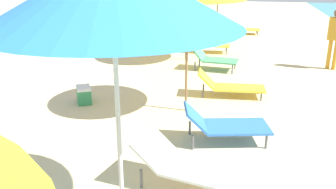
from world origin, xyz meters
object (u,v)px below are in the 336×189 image
(lounger_fifth_shoreside, at_px, (229,85))
(person_walking_near, at_px, (335,33))
(lounger_fourth_shoreside, at_px, (192,165))
(cooler_box, at_px, (84,95))
(lounger_sixth_inland, at_px, (214,59))
(lounger_farthest_shoreside, at_px, (242,28))
(lounger_sixth_shoreside, at_px, (210,44))
(lounger_fifth_inland, at_px, (224,124))

(lounger_fifth_shoreside, height_order, person_walking_near, person_walking_near)
(lounger_fourth_shoreside, xyz_separation_m, cooler_box, (-2.75, 2.78, -0.16))
(lounger_sixth_inland, distance_m, person_walking_near, 3.47)
(lounger_fourth_shoreside, relative_size, person_walking_near, 0.99)
(person_walking_near, bearing_deg, cooler_box, -25.85)
(lounger_sixth_inland, bearing_deg, lounger_fifth_shoreside, -70.14)
(lounger_fourth_shoreside, bearing_deg, lounger_farthest_shoreside, 100.92)
(lounger_fourth_shoreside, relative_size, cooler_box, 3.39)
(lounger_fifth_shoreside, distance_m, lounger_farthest_shoreside, 8.32)
(lounger_fourth_shoreside, bearing_deg, cooler_box, 148.19)
(lounger_fourth_shoreside, distance_m, lounger_sixth_shoreside, 8.28)
(lounger_fifth_inland, distance_m, cooler_box, 3.35)
(lounger_farthest_shoreside, height_order, person_walking_near, person_walking_near)
(lounger_fourth_shoreside, distance_m, person_walking_near, 7.53)
(lounger_fifth_shoreside, xyz_separation_m, person_walking_near, (2.79, 2.95, 0.79))
(lounger_fifth_inland, height_order, lounger_sixth_inland, lounger_sixth_inland)
(lounger_sixth_shoreside, bearing_deg, lounger_farthest_shoreside, 71.26)
(lounger_fourth_shoreside, bearing_deg, lounger_sixth_inland, 105.28)
(lounger_fifth_inland, xyz_separation_m, lounger_sixth_shoreside, (-0.88, 6.76, -0.02))
(lounger_fifth_shoreside, xyz_separation_m, lounger_fifth_inland, (0.01, -2.37, 0.06))
(lounger_sixth_shoreside, distance_m, lounger_sixth_inland, 2.23)
(lounger_fifth_shoreside, height_order, lounger_sixth_shoreside, lounger_fifth_shoreside)
(lounger_sixth_inland, bearing_deg, lounger_fifth_inland, -76.94)
(lounger_fifth_shoreside, bearing_deg, lounger_fourth_shoreside, -99.05)
(lounger_fourth_shoreside, relative_size, lounger_fifth_shoreside, 1.09)
(lounger_fifth_shoreside, relative_size, lounger_sixth_shoreside, 1.15)
(lounger_farthest_shoreside, distance_m, cooler_box, 9.96)
(lounger_fourth_shoreside, height_order, lounger_fifth_shoreside, lounger_fourth_shoreside)
(lounger_fifth_shoreside, height_order, lounger_farthest_shoreside, lounger_fifth_shoreside)
(lounger_sixth_inland, height_order, lounger_farthest_shoreside, lounger_sixth_inland)
(lounger_sixth_shoreside, height_order, lounger_farthest_shoreside, lounger_farthest_shoreside)
(cooler_box, bearing_deg, lounger_fifth_inland, -22.44)
(lounger_sixth_shoreside, relative_size, lounger_farthest_shoreside, 0.94)
(lounger_farthest_shoreside, distance_m, person_walking_near, 6.00)
(lounger_sixth_shoreside, bearing_deg, lounger_fifth_shoreside, -82.35)
(lounger_fifth_inland, bearing_deg, person_walking_near, 49.36)
(lounger_fifth_shoreside, bearing_deg, cooler_box, -164.67)
(lounger_fifth_inland, distance_m, lounger_sixth_inland, 4.59)
(lounger_fifth_shoreside, distance_m, lounger_sixth_shoreside, 4.48)
(person_walking_near, bearing_deg, lounger_fourth_shoreside, 5.02)
(lounger_fourth_shoreside, distance_m, cooler_box, 3.91)
(lounger_fifth_shoreside, height_order, lounger_sixth_inland, lounger_sixth_inland)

